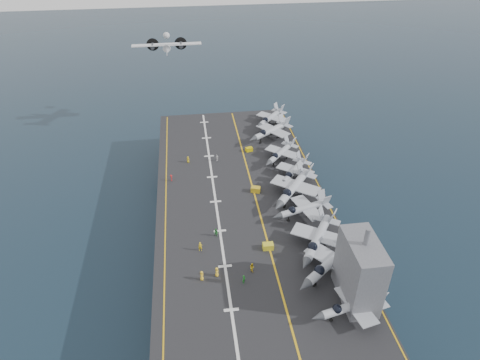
{
  "coord_description": "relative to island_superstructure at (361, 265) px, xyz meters",
  "views": [
    {
      "loc": [
        -10.74,
        -76.2,
        67.4
      ],
      "look_at": [
        0.0,
        4.0,
        13.0
      ],
      "focal_mm": 32.0,
      "sensor_mm": 36.0,
      "label": 1
    }
  ],
  "objects": [
    {
      "name": "crew_0",
      "position": [
        -25.38,
        7.32,
        -6.52
      ],
      "size": [
        0.96,
        1.28,
        1.95
      ],
      "primitive_type": "imported",
      "color": "yellow",
      "rests_on": "flight_deck"
    },
    {
      "name": "fighter_jet_5",
      "position": [
        -1.7,
        36.76,
        -5.19
      ],
      "size": [
        15.15,
        15.94,
        4.62
      ],
      "primitive_type": null,
      "color": "#A3ACB3",
      "rests_on": "flight_deck"
    },
    {
      "name": "deck_edge_port",
      "position": [
        -32.0,
        30.0,
        -7.48
      ],
      "size": [
        0.25,
        90.0,
        0.02
      ],
      "primitive_type": "cube",
      "color": "gold",
      "rests_on": "flight_deck"
    },
    {
      "name": "crew_8",
      "position": [
        -22.67,
        7.85,
        -6.52
      ],
      "size": [
        0.96,
        1.28,
        1.95
      ],
      "primitive_type": "imported",
      "color": "yellow",
      "rests_on": "flight_deck"
    },
    {
      "name": "tow_cart_a",
      "position": [
        -12.3,
        13.57,
        -6.88
      ],
      "size": [
        2.09,
        1.38,
        1.23
      ],
      "primitive_type": null,
      "color": "gold",
      "rests_on": "flight_deck"
    },
    {
      "name": "foul_line",
      "position": [
        -12.0,
        30.0,
        -7.48
      ],
      "size": [
        0.35,
        90.0,
        0.02
      ],
      "primitive_type": "cube",
      "color": "gold",
      "rests_on": "flight_deck"
    },
    {
      "name": "crew_1",
      "position": [
        -25.22,
        14.77,
        -6.5
      ],
      "size": [
        1.27,
        0.9,
        2.01
      ],
      "primitive_type": "imported",
      "color": "yellow",
      "rests_on": "flight_deck"
    },
    {
      "name": "crew_7",
      "position": [
        -16.25,
        8.22,
        -6.57
      ],
      "size": [
        1.13,
        1.32,
        1.85
      ],
      "primitive_type": "imported",
      "color": "yellow",
      "rests_on": "flight_deck"
    },
    {
      "name": "fighter_jet_3",
      "position": [
        -2.98,
        22.31,
        -5.19
      ],
      "size": [
        15.33,
        12.41,
        4.62
      ],
      "primitive_type": null,
      "color": "gray",
      "rests_on": "flight_deck"
    },
    {
      "name": "crew_4",
      "position": [
        -19.13,
        47.35,
        -6.59
      ],
      "size": [
        1.31,
        1.25,
        1.82
      ],
      "primitive_type": "imported",
      "color": "silver",
      "rests_on": "flight_deck"
    },
    {
      "name": "crew_2",
      "position": [
        -21.91,
        18.48,
        -6.56
      ],
      "size": [
        1.26,
        1.35,
        1.88
      ],
      "primitive_type": "imported",
      "color": "#277B30",
      "rests_on": "flight_deck"
    },
    {
      "name": "deck_edge_stbd",
      "position": [
        3.5,
        30.0,
        -7.48
      ],
      "size": [
        0.25,
        90.0,
        0.02
      ],
      "primitive_type": "cube",
      "color": "gold",
      "rests_on": "flight_deck"
    },
    {
      "name": "ground",
      "position": [
        -15.0,
        30.0,
        -17.9
      ],
      "size": [
        500.0,
        500.0,
        0.0
      ],
      "primitive_type": "plane",
      "color": "#142135",
      "rests_on": "ground"
    },
    {
      "name": "island_superstructure",
      "position": [
        0.0,
        0.0,
        0.0
      ],
      "size": [
        5.0,
        10.0,
        15.0
      ],
      "primitive_type": null,
      "color": "#56595E",
      "rests_on": "flight_deck"
    },
    {
      "name": "tow_cart_b",
      "position": [
        -11.57,
        32.59,
        -6.87
      ],
      "size": [
        2.42,
        1.97,
        1.25
      ],
      "primitive_type": null,
      "color": "gold",
      "rests_on": "flight_deck"
    },
    {
      "name": "transport_plane",
      "position": [
        -30.65,
        90.44,
        8.8
      ],
      "size": [
        21.82,
        15.01,
        5.12
      ],
      "primitive_type": null,
      "color": "silver"
    },
    {
      "name": "fighter_jet_6",
      "position": [
        -2.95,
        45.68,
        -5.23
      ],
      "size": [
        15.21,
        15.6,
        4.55
      ],
      "primitive_type": null,
      "color": "#969DA6",
      "rests_on": "flight_deck"
    },
    {
      "name": "crew_5",
      "position": [
        -26.5,
        47.61,
        -6.66
      ],
      "size": [
        1.2,
        1.14,
        1.67
      ],
      "primitive_type": "imported",
      "color": "yellow",
      "rests_on": "flight_deck"
    },
    {
      "name": "hull",
      "position": [
        -15.0,
        30.0,
        -12.9
      ],
      "size": [
        36.0,
        90.0,
        10.0
      ],
      "primitive_type": "cube",
      "color": "#56595E",
      "rests_on": "ground"
    },
    {
      "name": "fighter_jet_4",
      "position": [
        -3.52,
        29.49,
        -4.64
      ],
      "size": [
        18.72,
        19.74,
        5.72
      ],
      "primitive_type": null,
      "color": "#8E969D",
      "rests_on": "flight_deck"
    },
    {
      "name": "fighter_jet_2",
      "position": [
        -2.93,
        12.55,
        -4.76
      ],
      "size": [
        17.41,
        18.96,
        5.48
      ],
      "primitive_type": null,
      "color": "#98A1A8",
      "rests_on": "flight_deck"
    },
    {
      "name": "crew_6",
      "position": [
        -18.12,
        5.55,
        -6.6
      ],
      "size": [
        1.2,
        1.29,
        1.79
      ],
      "primitive_type": "imported",
      "color": "#1B7D21",
      "rests_on": "flight_deck"
    },
    {
      "name": "crew_3",
      "position": [
        -30.73,
        39.65,
        -6.67
      ],
      "size": [
        0.74,
        1.05,
        1.67
      ],
      "primitive_type": "imported",
      "color": "#B21919",
      "rests_on": "flight_deck"
    },
    {
      "name": "fighter_jet_8",
      "position": [
        -1.65,
        65.96,
        -5.13
      ],
      "size": [
        15.83,
        16.26,
        4.74
      ],
      "primitive_type": null,
      "color": "#97A0A6",
      "rests_on": "flight_deck"
    },
    {
      "name": "tow_cart_c",
      "position": [
        -10.27,
        51.21,
        -6.97
      ],
      "size": [
        2.01,
        1.55,
        1.07
      ],
      "primitive_type": null,
      "color": "#C9AF06",
      "rests_on": "flight_deck"
    },
    {
      "name": "landing_centerline",
      "position": [
        -21.0,
        30.0,
        -7.48
      ],
      "size": [
        0.5,
        90.0,
        0.02
      ],
      "primitive_type": "cube",
      "color": "silver",
      "rests_on": "flight_deck"
    },
    {
      "name": "flight_deck",
      "position": [
        -15.0,
        30.0,
        -7.7
      ],
      "size": [
        38.0,
        92.0,
        0.4
      ],
      "primitive_type": "cube",
      "color": "black",
      "rests_on": "hull"
    },
    {
      "name": "fighter_jet_7",
      "position": [
        -3.18,
        57.45,
        -4.91
      ],
      "size": [
        17.9,
        16.82,
        5.18
      ],
      "primitive_type": null,
      "color": "gray",
      "rests_on": "flight_deck"
    },
    {
      "name": "fighter_jet_1",
      "position": [
        -2.53,
        5.94,
        -4.77
      ],
      "size": [
        18.86,
        18.0,
        5.47
      ],
      "primitive_type": null,
      "color": "gray",
      "rests_on": "flight_deck"
    },
    {
      "name": "fighter_jet_0",
      "position": [
        -1.87,
        -3.52,
        -5.24
      ],
      "size": [
        14.58,
        11.31,
        4.51
      ],
      "primitive_type": null,
      "color": "#A1AAB2",
      "rests_on": "flight_deck"
    }
  ]
}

